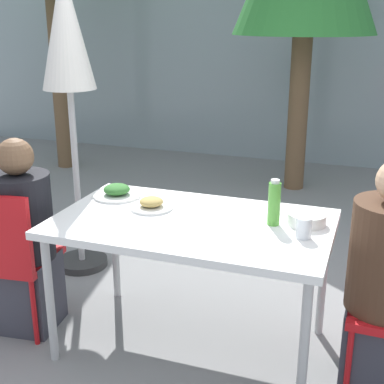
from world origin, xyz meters
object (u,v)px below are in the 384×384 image
object	(u,v)px
drinking_cup	(304,228)
person_left	(24,243)
salad_bowl	(307,219)
bottle	(274,203)
closed_umbrella	(67,48)
chair_left	(9,252)

from	to	relation	value
drinking_cup	person_left	bearing A→B (deg)	-176.96
salad_bowl	drinking_cup	bearing A→B (deg)	-87.26
bottle	drinking_cup	distance (m)	0.21
person_left	closed_umbrella	xyz separation A→B (m)	(-0.13, 0.78, 1.00)
closed_umbrella	bottle	world-z (taller)	closed_umbrella
closed_umbrella	drinking_cup	world-z (taller)	closed_umbrella
drinking_cup	salad_bowl	world-z (taller)	drinking_cup
bottle	closed_umbrella	bearing A→B (deg)	158.38
closed_umbrella	salad_bowl	xyz separation A→B (m)	(1.64, -0.53, -0.76)
chair_left	salad_bowl	bearing A→B (deg)	5.38
closed_umbrella	salad_bowl	bearing A→B (deg)	-17.94
chair_left	closed_umbrella	xyz separation A→B (m)	(-0.09, 0.87, 1.03)
salad_bowl	bottle	bearing A→B (deg)	-160.05
bottle	drinking_cup	xyz separation A→B (m)	(0.16, -0.12, -0.06)
chair_left	person_left	world-z (taller)	person_left
drinking_cup	bottle	bearing A→B (deg)	144.40
person_left	bottle	bearing A→B (deg)	1.29
person_left	salad_bowl	size ratio (longest dim) A/B	5.90
chair_left	salad_bowl	world-z (taller)	chair_left
closed_umbrella	person_left	bearing A→B (deg)	-80.46
person_left	chair_left	bearing A→B (deg)	-121.87
chair_left	bottle	distance (m)	1.46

